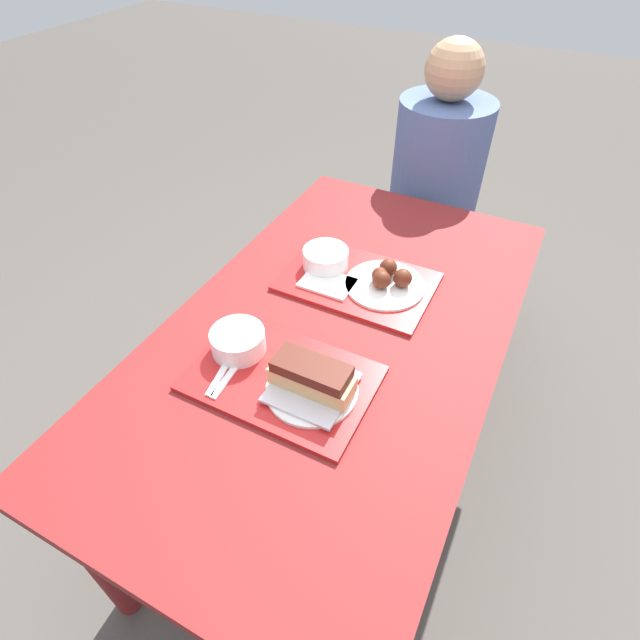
% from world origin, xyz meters
% --- Properties ---
extents(ground_plane, '(12.00, 12.00, 0.00)m').
position_xyz_m(ground_plane, '(0.00, 0.00, 0.00)').
color(ground_plane, '#4C4742').
extents(picnic_table, '(0.81, 1.44, 0.73)m').
position_xyz_m(picnic_table, '(0.00, 0.00, 0.63)').
color(picnic_table, maroon).
rests_on(picnic_table, ground_plane).
extents(picnic_bench_far, '(0.77, 0.28, 0.46)m').
position_xyz_m(picnic_bench_far, '(0.00, 0.94, 0.38)').
color(picnic_bench_far, maroon).
rests_on(picnic_bench_far, ground_plane).
extents(tray_near, '(0.42, 0.28, 0.01)m').
position_xyz_m(tray_near, '(-0.04, -0.22, 0.73)').
color(tray_near, red).
rests_on(tray_near, picnic_table).
extents(tray_far, '(0.42, 0.28, 0.01)m').
position_xyz_m(tray_far, '(-0.02, 0.19, 0.73)').
color(tray_far, red).
rests_on(tray_far, picnic_table).
extents(bowl_coleslaw_near, '(0.13, 0.13, 0.06)m').
position_xyz_m(bowl_coleslaw_near, '(-0.17, -0.19, 0.77)').
color(bowl_coleslaw_near, white).
rests_on(bowl_coleslaw_near, tray_near).
extents(brisket_sandwich_plate, '(0.21, 0.21, 0.09)m').
position_xyz_m(brisket_sandwich_plate, '(0.05, -0.22, 0.77)').
color(brisket_sandwich_plate, white).
rests_on(brisket_sandwich_plate, tray_near).
extents(plastic_fork_near, '(0.05, 0.17, 0.00)m').
position_xyz_m(plastic_fork_near, '(-0.17, -0.26, 0.74)').
color(plastic_fork_near, white).
rests_on(plastic_fork_near, tray_near).
extents(plastic_knife_near, '(0.03, 0.17, 0.00)m').
position_xyz_m(plastic_knife_near, '(-0.14, -0.26, 0.74)').
color(plastic_knife_near, white).
rests_on(plastic_knife_near, tray_near).
extents(condiment_packet, '(0.04, 0.03, 0.01)m').
position_xyz_m(condiment_packet, '(-0.02, -0.15, 0.74)').
color(condiment_packet, '#A59E93').
rests_on(condiment_packet, tray_near).
extents(bowl_coleslaw_far, '(0.13, 0.13, 0.06)m').
position_xyz_m(bowl_coleslaw_far, '(-0.13, 0.20, 0.77)').
color(bowl_coleslaw_far, white).
rests_on(bowl_coleslaw_far, tray_far).
extents(wings_plate_far, '(0.22, 0.22, 0.06)m').
position_xyz_m(wings_plate_far, '(0.06, 0.20, 0.76)').
color(wings_plate_far, white).
rests_on(wings_plate_far, tray_far).
extents(napkin_far, '(0.14, 0.10, 0.01)m').
position_xyz_m(napkin_far, '(-0.09, 0.13, 0.74)').
color(napkin_far, white).
rests_on(napkin_far, tray_far).
extents(person_seated_across, '(0.34, 0.34, 0.73)m').
position_xyz_m(person_seated_across, '(-0.03, 0.94, 0.77)').
color(person_seated_across, '#4C6093').
rests_on(person_seated_across, picnic_bench_far).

